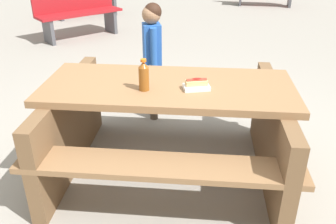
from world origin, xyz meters
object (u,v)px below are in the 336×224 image
hotdog_tray (196,85)px  park_bench_near (78,11)px  child_in_coat (152,47)px  soda_bottle (144,76)px  picnic_table (168,121)px

hotdog_tray → park_bench_near: (-0.73, 4.44, -0.33)m
child_in_coat → soda_bottle: bearing=-104.6°
picnic_table → soda_bottle: soda_bottle is taller
picnic_table → soda_bottle: (-0.18, -0.06, 0.41)m
park_bench_near → picnic_table: bearing=-82.6°
picnic_table → park_bench_near: park_bench_near is taller
soda_bottle → park_bench_near: 4.40m
child_in_coat → park_bench_near: child_in_coat is taller
hotdog_tray → park_bench_near: 4.52m
soda_bottle → child_in_coat: bearing=75.4°
hotdog_tray → child_in_coat: 1.10m
picnic_table → hotdog_tray: (0.17, -0.14, 0.34)m
hotdog_tray → park_bench_near: bearing=99.3°
soda_bottle → child_in_coat: (0.27, 1.02, -0.12)m
picnic_table → child_in_coat: (0.08, 0.96, 0.29)m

